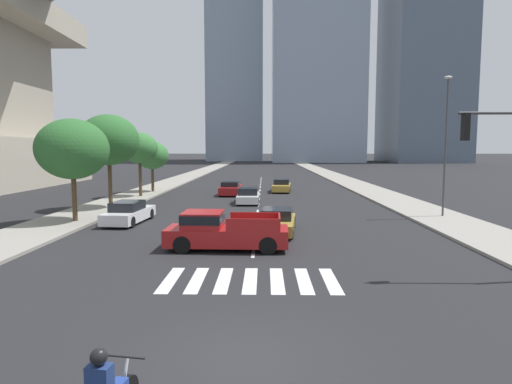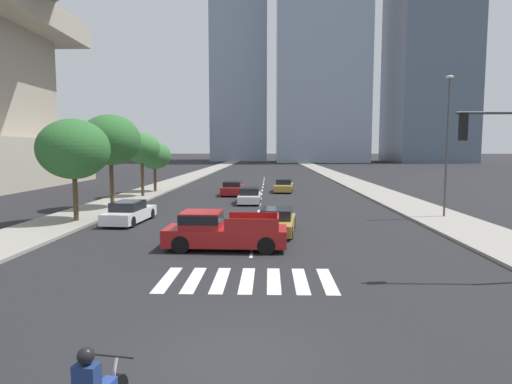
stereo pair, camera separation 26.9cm
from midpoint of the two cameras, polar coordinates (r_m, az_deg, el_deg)
name	(u,v)px [view 1 (the left image)]	position (r m, az deg, el deg)	size (l,w,h in m)	color
ground_plane	(242,360)	(9.81, -2.70, -21.05)	(800.00, 800.00, 0.00)	#232326
sidewalk_east	(389,198)	(40.50, 16.80, -0.73)	(4.00, 260.00, 0.15)	gray
sidewalk_west	(131,197)	(40.84, -16.24, -0.66)	(4.00, 260.00, 0.15)	gray
crosswalk_near	(250,280)	(14.97, -1.27, -11.45)	(5.85, 2.94, 0.01)	silver
lane_divider_center	(260,194)	(42.53, 0.28, -0.29)	(0.14, 50.00, 0.01)	silver
pickup_truck	(221,231)	(19.28, -4.99, -5.12)	(5.38, 2.13, 1.67)	maroon
sedan_white_0	(248,196)	(35.49, -1.25, -0.53)	(1.79, 4.58, 1.27)	silver
sedan_gold_1	(282,186)	(45.04, 3.20, 0.80)	(2.17, 4.85, 1.30)	#B28E38
sedan_red_2	(231,189)	(41.90, -3.49, 0.45)	(2.04, 4.75, 1.31)	maroon
sedan_gold_3	(277,222)	(23.05, 2.42, -3.91)	(2.25, 4.69, 1.26)	#B28E38
sedan_white_4	(129,213)	(27.10, -16.59, -2.64)	(2.05, 4.80, 1.32)	silver
street_lamp_east	(446,137)	(29.96, 23.35, 6.62)	(0.50, 0.24, 8.78)	#3F3F42
street_tree_nearest	(72,149)	(27.78, -23.15, 5.17)	(4.16, 4.16, 6.02)	#4C3823
street_tree_second	(109,140)	(33.38, -18.94, 6.44)	(4.30, 4.30, 6.73)	#4C3823
street_tree_third	(140,148)	(40.72, -15.18, 5.54)	(3.26, 3.26, 5.73)	#4C3823
street_tree_fourth	(152,155)	(44.92, -13.61, 4.67)	(3.27, 3.27, 5.01)	#4C3823
office_tower_left_skyline	(236,29)	(175.97, -2.67, 20.54)	(20.39, 28.19, 100.31)	#8C9EB2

